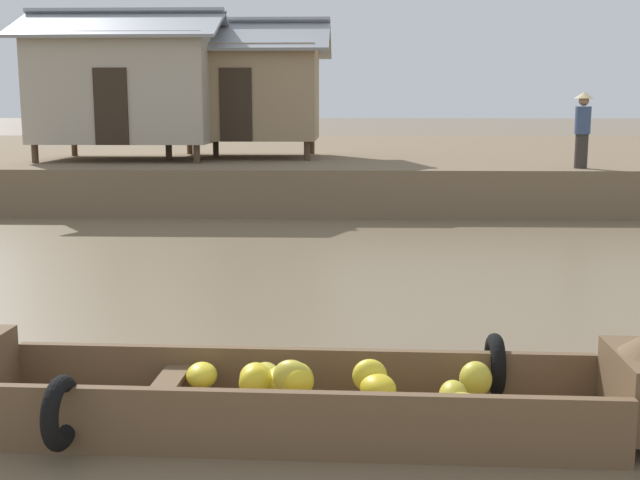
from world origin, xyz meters
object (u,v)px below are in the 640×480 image
(banana_boat, at_px, (299,394))
(vendor_person, at_px, (583,126))
(stilt_house_left, at_px, (129,87))
(stilt_house_mid_left, at_px, (244,91))

(banana_boat, bearing_deg, vendor_person, 65.59)
(stilt_house_left, distance_m, stilt_house_mid_left, 2.98)
(stilt_house_left, height_order, vendor_person, stilt_house_left)
(banana_boat, bearing_deg, stilt_house_left, 109.41)
(banana_boat, xyz_separation_m, stilt_house_mid_left, (-2.40, 15.78, 2.51))
(banana_boat, relative_size, vendor_person, 3.52)
(vendor_person, bearing_deg, stilt_house_left, 166.04)
(banana_boat, height_order, stilt_house_mid_left, stilt_house_mid_left)
(banana_boat, bearing_deg, stilt_house_mid_left, 98.65)
(banana_boat, relative_size, stilt_house_mid_left, 1.27)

